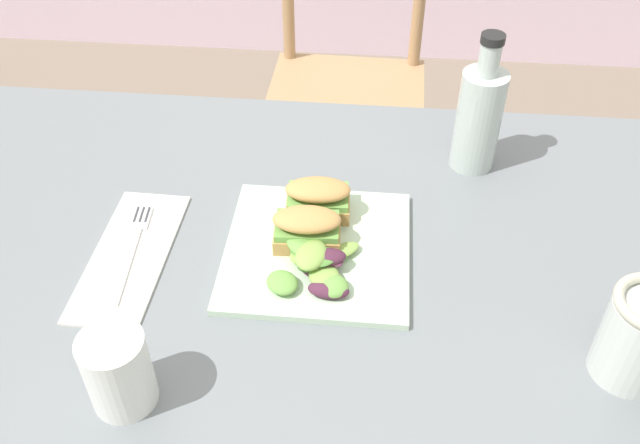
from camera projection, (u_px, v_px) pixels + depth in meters
dining_table at (279, 338)px, 0.99m from camera, size 1.24×0.84×0.74m
chair_wooden_far at (347, 87)px, 1.80m from camera, size 0.41×0.41×0.87m
plate_lunch at (317, 250)px, 0.93m from camera, size 0.25×0.25×0.01m
sandwich_half_front at (307, 228)px, 0.92m from camera, size 0.09×0.07×0.06m
sandwich_half_back at (318, 198)px, 0.96m from camera, size 0.09×0.07×0.06m
salad_mixed_greens at (314, 263)px, 0.89m from camera, size 0.13×0.15×0.03m
napkin_folded at (130, 255)px, 0.93m from camera, size 0.10×0.25×0.00m
fork_on_napkin at (133, 244)px, 0.94m from camera, size 0.03×0.19×0.00m
bottle_cold_brew at (478, 123)px, 1.03m from camera, size 0.07×0.07×0.22m
mason_jar_iced_tea at (638, 340)px, 0.76m from camera, size 0.09×0.09×0.12m
cup_extra_side at (118, 371)px, 0.73m from camera, size 0.07×0.07×0.10m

